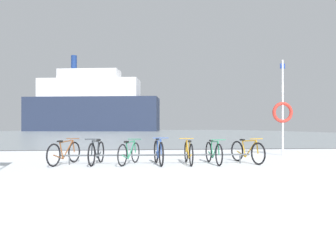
{
  "coord_description": "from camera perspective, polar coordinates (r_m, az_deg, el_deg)",
  "views": [
    {
      "loc": [
        -1.02,
        -5.5,
        1.14
      ],
      "look_at": [
        0.1,
        6.28,
        1.18
      ],
      "focal_mm": 32.86,
      "sensor_mm": 36.0,
      "label": 1
    }
  ],
  "objects": [
    {
      "name": "bicycle_6",
      "position": [
        10.1,
        14.46,
        -4.63
      ],
      "size": [
        0.63,
        1.72,
        0.8
      ],
      "color": "black",
      "rests_on": "ground"
    },
    {
      "name": "rescue_post",
      "position": [
        13.18,
        20.49,
        2.7
      ],
      "size": [
        0.85,
        0.13,
        3.85
      ],
      "color": "silver",
      "rests_on": "ground"
    },
    {
      "name": "ferry_ship",
      "position": [
        91.04,
        -13.92,
        3.68
      ],
      "size": [
        38.55,
        15.03,
        21.79
      ],
      "color": "#232D47",
      "rests_on": "ground"
    },
    {
      "name": "bicycle_2",
      "position": [
        9.49,
        -7.18,
        -4.98
      ],
      "size": [
        0.7,
        1.54,
        0.77
      ],
      "color": "black",
      "rests_on": "ground"
    },
    {
      "name": "ground",
      "position": [
        59.42,
        -4.46,
        -1.35
      ],
      "size": [
        80.0,
        132.0,
        0.08
      ],
      "color": "silver"
    },
    {
      "name": "bicycle_1",
      "position": [
        9.67,
        -13.12,
        -4.82
      ],
      "size": [
        0.46,
        1.68,
        0.8
      ],
      "color": "black",
      "rests_on": "ground"
    },
    {
      "name": "bike_rack",
      "position": [
        9.51,
        -2.2,
        -5.44
      ],
      "size": [
        5.85,
        0.23,
        0.31
      ],
      "color": "#4C5156",
      "rests_on": "ground"
    },
    {
      "name": "bicycle_5",
      "position": [
        9.68,
        8.45,
        -4.88
      ],
      "size": [
        0.46,
        1.75,
        0.77
      ],
      "color": "black",
      "rests_on": "ground"
    },
    {
      "name": "bicycle_4",
      "position": [
        9.53,
        3.82,
        -4.93
      ],
      "size": [
        0.46,
        1.76,
        0.78
      ],
      "color": "black",
      "rests_on": "ground"
    },
    {
      "name": "bicycle_3",
      "position": [
        9.38,
        -1.77,
        -4.88
      ],
      "size": [
        0.46,
        1.7,
        0.84
      ],
      "color": "black",
      "rests_on": "ground"
    },
    {
      "name": "bicycle_0",
      "position": [
        9.9,
        -18.63,
        -4.73
      ],
      "size": [
        0.7,
        1.67,
        0.79
      ],
      "color": "black",
      "rests_on": "ground"
    }
  ]
}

